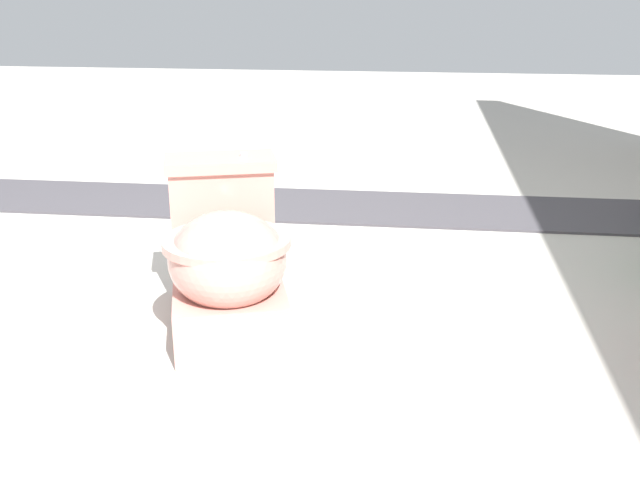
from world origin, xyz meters
TOP-DOWN VIEW (x-y plane):
  - ground_plane at (0.00, 0.00)m, footprint 14.00×14.00m
  - gravel_strip at (-1.37, 0.50)m, footprint 0.56×8.00m
  - toilet at (-0.03, 0.18)m, footprint 0.71×0.53m

SIDE VIEW (x-z plane):
  - ground_plane at x=0.00m, z-range 0.00..0.00m
  - gravel_strip at x=-1.37m, z-range 0.00..0.01m
  - toilet at x=-0.03m, z-range -0.04..0.48m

